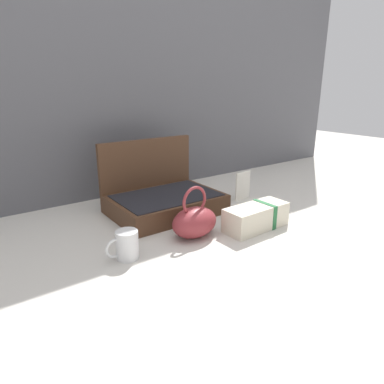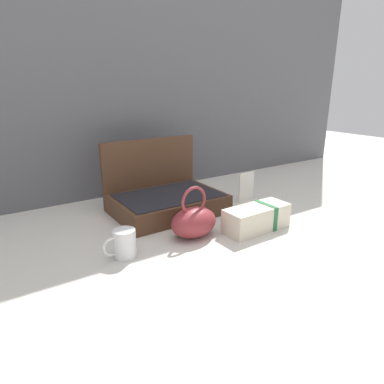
{
  "view_description": "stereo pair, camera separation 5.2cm",
  "coord_description": "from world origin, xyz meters",
  "px_view_note": "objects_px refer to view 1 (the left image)",
  "views": [
    {
      "loc": [
        -0.7,
        -1.0,
        0.54
      ],
      "look_at": [
        0.01,
        -0.02,
        0.15
      ],
      "focal_mm": 31.55,
      "sensor_mm": 36.0,
      "label": 1
    },
    {
      "loc": [
        -0.65,
        -1.03,
        0.54
      ],
      "look_at": [
        0.01,
        -0.02,
        0.15
      ],
      "focal_mm": 31.55,
      "sensor_mm": 36.0,
      "label": 2
    }
  ],
  "objects_px": {
    "open_suitcase": "(162,197)",
    "info_card_left": "(243,185)",
    "teal_pouch_handbag": "(195,221)",
    "coffee_mug": "(126,245)",
    "cream_toiletry_bag": "(257,217)"
  },
  "relations": [
    {
      "from": "cream_toiletry_bag",
      "to": "open_suitcase",
      "type": "bearing_deg",
      "value": 117.89
    },
    {
      "from": "open_suitcase",
      "to": "info_card_left",
      "type": "distance_m",
      "value": 0.41
    },
    {
      "from": "open_suitcase",
      "to": "cream_toiletry_bag",
      "type": "height_order",
      "value": "open_suitcase"
    },
    {
      "from": "open_suitcase",
      "to": "info_card_left",
      "type": "height_order",
      "value": "open_suitcase"
    },
    {
      "from": "teal_pouch_handbag",
      "to": "cream_toiletry_bag",
      "type": "xyz_separation_m",
      "value": [
        0.24,
        -0.08,
        -0.01
      ]
    },
    {
      "from": "open_suitcase",
      "to": "info_card_left",
      "type": "xyz_separation_m",
      "value": [
        0.4,
        -0.09,
        0.0
      ]
    },
    {
      "from": "cream_toiletry_bag",
      "to": "info_card_left",
      "type": "bearing_deg",
      "value": 54.78
    },
    {
      "from": "teal_pouch_handbag",
      "to": "coffee_mug",
      "type": "height_order",
      "value": "teal_pouch_handbag"
    },
    {
      "from": "coffee_mug",
      "to": "cream_toiletry_bag",
      "type": "bearing_deg",
      "value": -8.1
    },
    {
      "from": "cream_toiletry_bag",
      "to": "coffee_mug",
      "type": "height_order",
      "value": "same"
    },
    {
      "from": "open_suitcase",
      "to": "teal_pouch_handbag",
      "type": "xyz_separation_m",
      "value": [
        -0.04,
        -0.3,
        -0.01
      ]
    },
    {
      "from": "open_suitcase",
      "to": "info_card_left",
      "type": "relative_size",
      "value": 3.34
    },
    {
      "from": "open_suitcase",
      "to": "coffee_mug",
      "type": "height_order",
      "value": "open_suitcase"
    },
    {
      "from": "open_suitcase",
      "to": "coffee_mug",
      "type": "relative_size",
      "value": 4.15
    },
    {
      "from": "coffee_mug",
      "to": "teal_pouch_handbag",
      "type": "bearing_deg",
      "value": 1.48
    }
  ]
}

